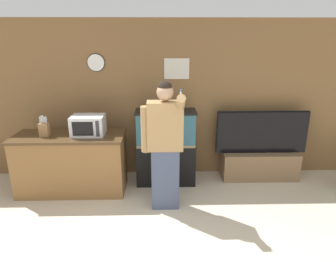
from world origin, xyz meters
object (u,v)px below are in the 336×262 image
tv_on_stand (260,158)px  counter_island (72,163)px  aquarium_on_stand (166,147)px  microwave (88,125)px  person_standing (164,145)px  knife_block (44,129)px

tv_on_stand → counter_island: bearing=-173.1°
counter_island → aquarium_on_stand: bearing=9.5°
microwave → aquarium_on_stand: aquarium_on_stand is taller
microwave → person_standing: bearing=-24.9°
knife_block → person_standing: size_ratio=0.17×
aquarium_on_stand → tv_on_stand: bearing=4.4°
microwave → person_standing: size_ratio=0.27×
counter_island → tv_on_stand: (3.05, 0.37, -0.11)m
tv_on_stand → person_standing: person_standing is taller
microwave → aquarium_on_stand: size_ratio=0.39×
aquarium_on_stand → person_standing: person_standing is taller
tv_on_stand → microwave: bearing=-172.8°
knife_block → tv_on_stand: knife_block is taller
microwave → aquarium_on_stand: 1.26m
knife_block → person_standing: bearing=-14.8°
knife_block → person_standing: person_standing is taller
counter_island → aquarium_on_stand: (1.46, 0.24, 0.15)m
knife_block → aquarium_on_stand: 1.86m
aquarium_on_stand → tv_on_stand: (1.59, 0.12, -0.26)m
knife_block → tv_on_stand: bearing=6.8°
counter_island → person_standing: (1.43, -0.50, 0.48)m
counter_island → microwave: microwave is taller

